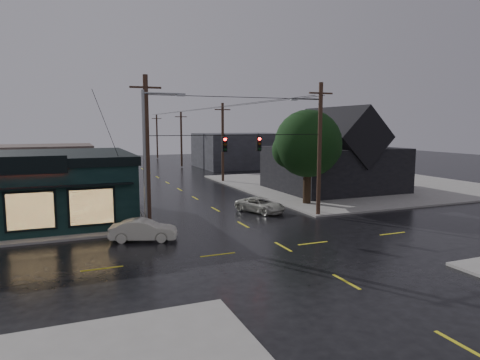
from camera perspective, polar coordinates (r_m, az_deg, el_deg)
name	(u,v)px	position (r m, az deg, el deg)	size (l,w,h in m)	color
ground_plane	(283,247)	(25.10, 5.78, -8.86)	(160.00, 160.00, 0.00)	black
sidewalk_ne	(353,184)	(52.29, 14.86, -0.51)	(28.00, 28.00, 0.15)	gray
pizza_shop	(13,187)	(34.65, -28.05, -0.87)	(16.30, 12.34, 4.90)	black
ne_building	(333,149)	(46.54, 12.34, 4.07)	(12.60, 11.60, 8.75)	black
corner_tree	(308,144)	(37.70, 9.03, 4.78)	(5.87, 5.87, 8.18)	black
utility_pole_nw	(149,232)	(29.02, -11.98, -6.75)	(2.00, 0.32, 10.15)	#352217
utility_pole_ne	(318,216)	(33.74, 10.35, -4.73)	(2.00, 0.32, 10.15)	#352217
utility_pole_far_a	(223,182)	(52.85, -2.29, -0.27)	(2.00, 0.32, 9.65)	#352217
utility_pole_far_b	(182,167)	(71.85, -7.77, 1.68)	(2.00, 0.32, 9.15)	#352217
utility_pole_far_c	(158,159)	(91.28, -10.94, 2.80)	(2.00, 0.32, 9.15)	#352217
span_signal_assembly	(242,144)	(30.05, 0.23, 4.88)	(13.00, 0.48, 1.23)	black
streetlight_nw	(147,235)	(28.30, -12.33, -7.12)	(5.40, 0.30, 9.15)	gray
streetlight_ne	(319,214)	(34.59, 10.43, -4.44)	(5.40, 0.30, 9.15)	gray
bg_building_west	(44,162)	(61.48, -24.66, 2.20)	(12.00, 10.00, 4.40)	#392C29
bg_building_east	(241,150)	(71.80, 0.18, 3.99)	(14.00, 12.00, 5.60)	#25252A
sedan_cream	(143,230)	(26.74, -12.75, -6.53)	(1.39, 3.99, 1.31)	beige
suv_silver	(260,205)	(34.52, 2.73, -3.34)	(1.98, 4.29, 1.19)	#B8B9AB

